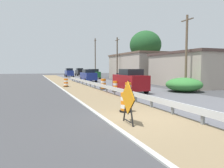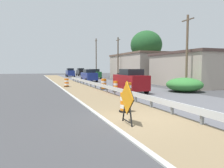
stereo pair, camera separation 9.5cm
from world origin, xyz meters
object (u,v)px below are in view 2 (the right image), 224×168
object	(u,v)px
traffic_barrel_far	(104,84)
car_mid_far_lane	(95,74)
traffic_barrel_nearest	(125,103)
car_lead_near_lane	(89,75)
utility_pole_mid	(118,58)
car_distant_a	(127,77)
traffic_barrel_mid	(116,87)
utility_pole_far	(96,57)
utility_pole_near	(187,51)
traffic_barrel_farther	(67,83)
car_trailing_far_lane	(70,73)
traffic_barrel_close	(128,90)
car_lead_far_lane	(130,81)
car_trailing_near_lane	(81,72)
warning_sign_diamond	(127,100)

from	to	relation	value
traffic_barrel_far	car_mid_far_lane	xyz separation A→B (m)	(4.98, 21.87, 0.51)
traffic_barrel_nearest	car_lead_near_lane	bearing A→B (deg)	80.42
car_lead_near_lane	utility_pole_mid	bearing A→B (deg)	-65.30
car_distant_a	traffic_barrel_mid	bearing A→B (deg)	-28.92
car_distant_a	utility_pole_far	world-z (taller)	utility_pole_far
traffic_barrel_far	utility_pole_near	world-z (taller)	utility_pole_near
traffic_barrel_farther	car_trailing_far_lane	world-z (taller)	car_trailing_far_lane
traffic_barrel_mid	utility_pole_mid	bearing A→B (deg)	68.00
car_lead_near_lane	utility_pole_far	bearing A→B (deg)	-21.39
car_mid_far_lane	car_distant_a	distance (m)	16.90
traffic_barrel_mid	traffic_barrel_far	bearing A→B (deg)	100.94
traffic_barrel_close	traffic_barrel_farther	xyz separation A→B (m)	(-3.56, 10.50, -0.06)
traffic_barrel_mid	utility_pole_near	bearing A→B (deg)	-8.56
car_lead_far_lane	car_trailing_far_lane	world-z (taller)	car_lead_far_lane
traffic_barrel_mid	utility_pole_mid	xyz separation A→B (m)	(7.49, 18.53, 3.71)
traffic_barrel_far	traffic_barrel_nearest	bearing A→B (deg)	-102.46
traffic_barrel_close	car_trailing_near_lane	xyz separation A→B (m)	(5.15, 43.92, 0.57)
warning_sign_diamond	traffic_barrel_far	distance (m)	14.59
car_distant_a	utility_pole_near	distance (m)	9.60
traffic_barrel_nearest	utility_pole_mid	size ratio (longest dim) A/B	0.13
traffic_barrel_close	car_trailing_far_lane	distance (m)	38.98
traffic_barrel_nearest	car_trailing_near_lane	size ratio (longest dim) A/B	0.22
traffic_barrel_nearest	traffic_barrel_mid	xyz separation A→B (m)	(3.11, 9.31, -0.00)
warning_sign_diamond	car_trailing_near_lane	distance (m)	52.68
car_lead_near_lane	car_trailing_far_lane	world-z (taller)	car_trailing_far_lane
car_mid_far_lane	utility_pole_mid	bearing A→B (deg)	29.27
traffic_barrel_mid	utility_pole_near	xyz separation A→B (m)	(7.46, -1.12, 3.59)
traffic_barrel_close	car_mid_far_lane	size ratio (longest dim) A/B	0.24
traffic_barrel_close	traffic_barrel_nearest	bearing A→B (deg)	-115.91
warning_sign_diamond	car_mid_far_lane	xyz separation A→B (m)	(8.50, 36.02, 0.00)
traffic_barrel_far	utility_pole_far	distance (m)	28.76
traffic_barrel_far	traffic_barrel_farther	size ratio (longest dim) A/B	1.12
traffic_barrel_nearest	traffic_barrel_farther	distance (m)	16.24
traffic_barrel_mid	car_lead_far_lane	world-z (taller)	car_lead_far_lane
car_lead_near_lane	traffic_barrel_close	bearing A→B (deg)	174.65
warning_sign_diamond	car_lead_near_lane	distance (m)	27.50
traffic_barrel_farther	car_trailing_near_lane	bearing A→B (deg)	75.39
utility_pole_far	utility_pole_near	bearing A→B (deg)	-88.20
car_trailing_near_lane	traffic_barrel_close	bearing A→B (deg)	-6.31
car_trailing_far_lane	utility_pole_far	bearing A→B (deg)	-133.56
car_lead_near_lane	traffic_barrel_nearest	bearing A→B (deg)	169.27
traffic_barrel_farther	utility_pole_near	xyz separation A→B (m)	(11.35, -8.03, 3.60)
utility_pole_mid	car_lead_near_lane	bearing A→B (deg)	-154.15
warning_sign_diamond	car_lead_near_lane	bearing A→B (deg)	-98.62
utility_pole_mid	utility_pole_far	xyz separation A→B (m)	(-1.01, 11.59, 0.60)
utility_pole_far	car_lead_far_lane	bearing A→B (deg)	-100.01
traffic_barrel_farther	car_trailing_near_lane	world-z (taller)	car_trailing_near_lane
car_trailing_near_lane	utility_pole_near	xyz separation A→B (m)	(2.64, -41.45, 2.97)
car_lead_far_lane	traffic_barrel_close	bearing A→B (deg)	149.87
traffic_barrel_close	car_lead_far_lane	xyz separation A→B (m)	(1.27, 2.34, 0.60)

